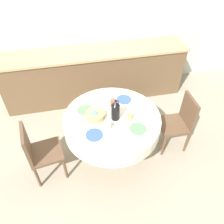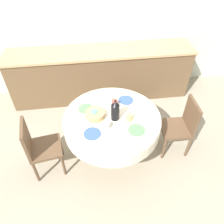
% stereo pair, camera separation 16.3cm
% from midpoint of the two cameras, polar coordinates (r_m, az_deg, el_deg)
% --- Properties ---
extents(ground_plane, '(12.00, 12.00, 0.00)m').
position_cam_midpoint_polar(ground_plane, '(3.34, 1.42, -10.40)').
color(ground_plane, '#9E937F').
extents(wall_back, '(7.00, 0.05, 2.60)m').
position_cam_midpoint_polar(wall_back, '(4.02, -2.50, 22.59)').
color(wall_back, beige).
rests_on(wall_back, ground_plane).
extents(kitchen_counter, '(3.24, 0.64, 0.93)m').
position_cam_midpoint_polar(kitchen_counter, '(4.09, -1.65, 9.97)').
color(kitchen_counter, brown).
rests_on(kitchen_counter, ground_plane).
extents(dining_table, '(1.26, 1.26, 0.73)m').
position_cam_midpoint_polar(dining_table, '(2.88, 1.63, -3.05)').
color(dining_table, tan).
rests_on(dining_table, ground_plane).
extents(chair_left, '(0.41, 0.41, 0.87)m').
position_cam_midpoint_polar(chair_left, '(3.22, 19.03, -3.18)').
color(chair_left, brown).
rests_on(chair_left, ground_plane).
extents(chair_right, '(0.45, 0.45, 0.87)m').
position_cam_midpoint_polar(chair_right, '(2.92, -17.14, -8.52)').
color(chair_right, brown).
rests_on(chair_right, ground_plane).
extents(plate_near_left, '(0.20, 0.20, 0.01)m').
position_cam_midpoint_polar(plate_near_left, '(2.58, -3.39, -5.73)').
color(plate_near_left, '#3856AD').
rests_on(plate_near_left, dining_table).
extents(cup_near_left, '(0.08, 0.08, 0.09)m').
position_cam_midpoint_polar(cup_near_left, '(2.61, 0.21, -3.70)').
color(cup_near_left, white).
rests_on(cup_near_left, dining_table).
extents(plate_near_right, '(0.20, 0.20, 0.01)m').
position_cam_midpoint_polar(plate_near_right, '(2.64, 8.17, -4.75)').
color(plate_near_right, '#5BA85B').
rests_on(plate_near_right, dining_table).
extents(cup_near_right, '(0.08, 0.08, 0.09)m').
position_cam_midpoint_polar(cup_near_right, '(2.73, 6.20, -1.46)').
color(cup_near_right, '#DBB766').
rests_on(cup_near_right, dining_table).
extents(plate_far_left, '(0.20, 0.20, 0.01)m').
position_cam_midpoint_polar(plate_far_left, '(2.91, -5.28, 0.87)').
color(plate_far_left, '#5BA85B').
rests_on(plate_far_left, dining_table).
extents(cup_far_left, '(0.08, 0.08, 0.09)m').
position_cam_midpoint_polar(cup_far_left, '(2.76, -2.92, -0.51)').
color(cup_far_left, '#5BA39E').
rests_on(cup_far_left, dining_table).
extents(plate_far_right, '(0.20, 0.20, 0.01)m').
position_cam_midpoint_polar(plate_far_right, '(3.04, 5.19, 3.09)').
color(plate_far_right, '#3856AD').
rests_on(plate_far_right, dining_table).
extents(cup_far_right, '(0.08, 0.08, 0.09)m').
position_cam_midpoint_polar(cup_far_right, '(2.93, 2.26, 2.38)').
color(cup_far_right, '#CC4C3D').
rests_on(cup_far_right, dining_table).
extents(coffee_carafe, '(0.11, 0.11, 0.30)m').
position_cam_midpoint_polar(coffee_carafe, '(2.68, 2.60, 0.28)').
color(coffee_carafe, black).
rests_on(coffee_carafe, dining_table).
extents(bread_basket, '(0.25, 0.25, 0.08)m').
position_cam_midpoint_polar(bread_basket, '(2.77, -2.73, -0.69)').
color(bread_basket, tan).
rests_on(bread_basket, dining_table).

